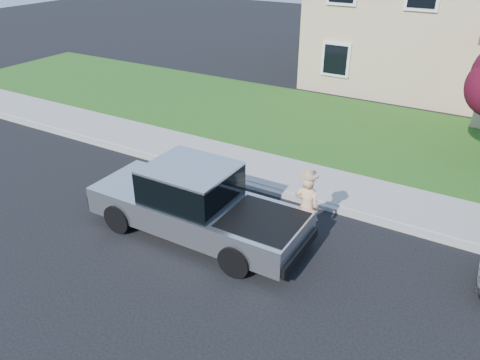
# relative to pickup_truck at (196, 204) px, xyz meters

# --- Properties ---
(ground) EXTENTS (80.00, 80.00, 0.00)m
(ground) POSITION_rel_pickup_truck_xyz_m (1.11, -0.19, -0.84)
(ground) COLOR black
(ground) RESTS_ON ground
(curb) EXTENTS (40.00, 0.20, 0.12)m
(curb) POSITION_rel_pickup_truck_xyz_m (2.11, 2.71, -0.78)
(curb) COLOR gray
(curb) RESTS_ON ground
(sidewalk) EXTENTS (40.00, 2.00, 0.15)m
(sidewalk) POSITION_rel_pickup_truck_xyz_m (2.11, 3.81, -0.77)
(sidewalk) COLOR gray
(sidewalk) RESTS_ON ground
(lawn) EXTENTS (40.00, 7.00, 0.10)m
(lawn) POSITION_rel_pickup_truck_xyz_m (2.11, 8.31, -0.79)
(lawn) COLOR #1F4E16
(lawn) RESTS_ON ground
(house) EXTENTS (14.00, 11.30, 6.85)m
(house) POSITION_rel_pickup_truck_xyz_m (2.42, 16.19, 2.33)
(house) COLOR tan
(house) RESTS_ON ground
(pickup_truck) EXTENTS (5.51, 2.12, 1.81)m
(pickup_truck) POSITION_rel_pickup_truck_xyz_m (0.00, 0.00, 0.00)
(pickup_truck) COLOR black
(pickup_truck) RESTS_ON ground
(woman) EXTENTS (0.62, 0.45, 1.84)m
(woman) POSITION_rel_pickup_truck_xyz_m (2.33, 1.23, 0.03)
(woman) COLOR #EAAB80
(woman) RESTS_ON ground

